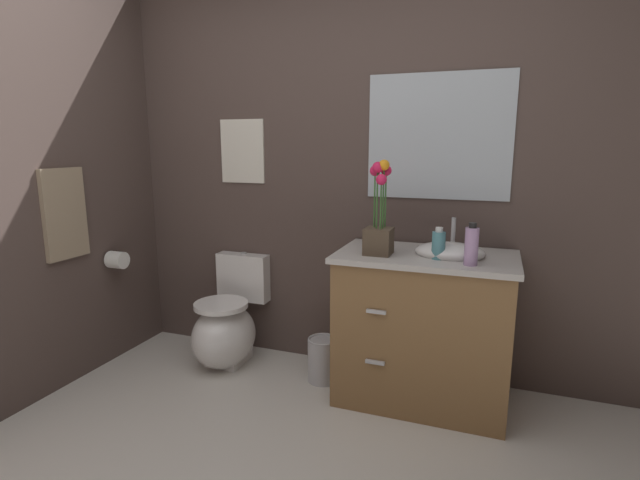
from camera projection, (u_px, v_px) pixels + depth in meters
The scene contains 11 objects.
wall_back at pixel (375, 171), 2.88m from camera, with size 4.45×0.05×2.50m, color #4C3D38.
toilet at pixel (228, 327), 3.11m from camera, with size 0.38×0.59×0.69m.
vanity_cabinet at pixel (423, 326), 2.62m from camera, with size 0.94×0.56×1.02m.
flower_vase at pixel (379, 224), 2.51m from camera, with size 0.14×0.14×0.50m.
soap_bottle at pixel (439, 245), 2.42m from camera, with size 0.07×0.07×0.16m.
lotion_bottle at pixel (471, 246), 2.29m from camera, with size 0.07×0.07×0.21m.
trash_bin at pixel (323, 359), 2.88m from camera, with size 0.18×0.18×0.27m.
wall_poster at pixel (242, 151), 3.13m from camera, with size 0.31×0.01×0.41m, color silver.
wall_mirror at pixel (438, 137), 2.69m from camera, with size 0.80×0.01×0.70m, color #B2BCC6.
hanging_towel at pixel (65, 214), 2.74m from camera, with size 0.03×0.28×0.52m, color gray.
toilet_paper_roll at pixel (117, 260), 3.07m from camera, with size 0.11×0.11×0.11m, color white.
Camera 1 is at (0.90, -1.16, 1.41)m, focal length 26.87 mm.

